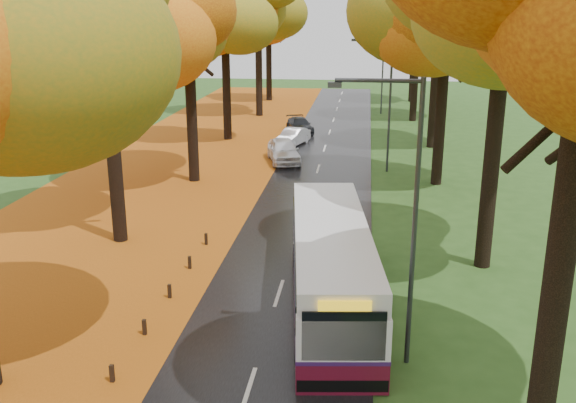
% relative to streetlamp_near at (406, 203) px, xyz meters
% --- Properties ---
extents(road, '(6.50, 90.00, 0.04)m').
position_rel_streetlamp_near_xyz_m(road, '(-3.95, 17.00, -4.69)').
color(road, black).
rests_on(road, ground).
extents(centre_line, '(0.12, 90.00, 0.01)m').
position_rel_streetlamp_near_xyz_m(centre_line, '(-3.95, 17.00, -4.67)').
color(centre_line, silver).
rests_on(centre_line, road).
extents(leaf_verge, '(12.00, 90.00, 0.02)m').
position_rel_streetlamp_near_xyz_m(leaf_verge, '(-12.95, 17.00, -4.70)').
color(leaf_verge, '#863F0C').
rests_on(leaf_verge, ground).
extents(leaf_drift, '(0.90, 90.00, 0.01)m').
position_rel_streetlamp_near_xyz_m(leaf_drift, '(-7.00, 17.00, -4.67)').
color(leaf_drift, '#B05812').
rests_on(leaf_drift, road).
extents(trees_left, '(9.20, 74.00, 13.88)m').
position_rel_streetlamp_near_xyz_m(trees_left, '(-11.13, 19.06, 4.82)').
color(trees_left, black).
rests_on(trees_left, ground).
extents(trees_right, '(9.30, 74.20, 13.96)m').
position_rel_streetlamp_near_xyz_m(trees_right, '(3.24, 18.91, 4.98)').
color(trees_right, black).
rests_on(trees_right, ground).
extents(bollard_row, '(0.11, 23.51, 0.52)m').
position_rel_streetlamp_near_xyz_m(bollard_row, '(-7.65, -3.30, -4.45)').
color(bollard_row, black).
rests_on(bollard_row, ground).
extents(streetlamp_near, '(2.45, 0.18, 8.00)m').
position_rel_streetlamp_near_xyz_m(streetlamp_near, '(0.00, 0.00, 0.00)').
color(streetlamp_near, '#333538').
rests_on(streetlamp_near, ground).
extents(streetlamp_mid, '(2.45, 0.18, 8.00)m').
position_rel_streetlamp_near_xyz_m(streetlamp_mid, '(0.00, 22.00, 0.00)').
color(streetlamp_mid, '#333538').
rests_on(streetlamp_mid, ground).
extents(streetlamp_far, '(2.45, 0.18, 8.00)m').
position_rel_streetlamp_near_xyz_m(streetlamp_far, '(0.00, 44.00, 0.00)').
color(streetlamp_far, '#333538').
rests_on(streetlamp_far, ground).
extents(bus, '(3.68, 10.88, 2.81)m').
position_rel_streetlamp_near_xyz_m(bus, '(-2.11, 3.34, -3.20)').
color(bus, '#590D20').
rests_on(bus, road).
extents(car_white, '(2.91, 4.76, 1.51)m').
position_rel_streetlamp_near_xyz_m(car_white, '(-6.30, 23.54, -3.92)').
color(car_white, silver).
rests_on(car_white, road).
extents(car_silver, '(2.34, 3.90, 1.21)m').
position_rel_streetlamp_near_xyz_m(car_silver, '(-6.30, 28.72, -4.07)').
color(car_silver, '#ADAFB6').
rests_on(car_silver, road).
extents(car_dark, '(2.82, 4.27, 1.15)m').
position_rel_streetlamp_near_xyz_m(car_dark, '(-6.30, 33.66, -4.10)').
color(car_dark, black).
rests_on(car_dark, road).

